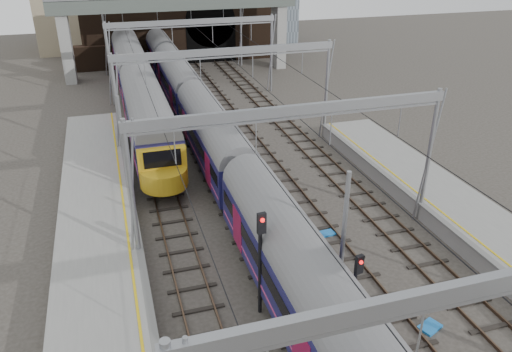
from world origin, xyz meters
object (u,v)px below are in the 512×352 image
object	(u,v)px
train_second	(125,47)
signal_near_left	(261,252)
train_main	(193,105)
signal_near_centre	(355,288)

from	to	relation	value
train_second	signal_near_left	xyz separation A→B (m)	(2.64, -47.65, 0.60)
train_main	train_second	bearing A→B (deg)	99.28
train_main	signal_near_centre	bearing A→B (deg)	-86.29
train_second	train_main	bearing A→B (deg)	-80.72
train_second	signal_near_centre	bearing A→B (deg)	-83.57
train_second	signal_near_centre	size ratio (longest dim) A/B	16.22
train_main	signal_near_centre	xyz separation A→B (m)	(1.68, -25.95, 0.38)
train_main	signal_near_centre	distance (m)	26.01
signal_near_centre	signal_near_left	bearing A→B (deg)	126.19
signal_near_left	train_main	bearing A→B (deg)	81.71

